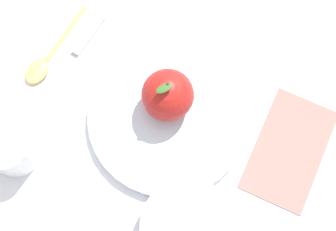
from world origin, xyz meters
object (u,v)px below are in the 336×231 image
(apple, at_px, (168,95))
(linen_napkin, at_px, (289,149))
(cup, at_px, (10,148))
(spoon, at_px, (43,63))
(knife, at_px, (71,60))
(dinner_plate, at_px, (168,117))
(side_bowl, at_px, (188,227))

(apple, bearing_deg, linen_napkin, 108.75)
(apple, distance_m, cup, 0.25)
(cup, distance_m, spoon, 0.16)
(spoon, bearing_deg, knife, 137.53)
(dinner_plate, height_order, spoon, dinner_plate)
(dinner_plate, bearing_deg, linen_napkin, 114.43)
(cup, height_order, linen_napkin, cup)
(dinner_plate, relative_size, knife, 1.10)
(cup, height_order, spoon, cup)
(apple, relative_size, cup, 1.22)
(knife, bearing_deg, cup, 13.87)
(knife, bearing_deg, side_bowl, 74.33)
(dinner_plate, height_order, side_bowl, side_bowl)
(dinner_plate, bearing_deg, apple, -139.47)
(dinner_plate, relative_size, cup, 3.38)
(side_bowl, bearing_deg, linen_napkin, 165.74)
(apple, xyz_separation_m, knife, (0.04, -0.17, -0.05))
(spoon, bearing_deg, linen_napkin, 109.21)
(spoon, relative_size, linen_napkin, 0.92)
(knife, relative_size, linen_napkin, 1.29)
(spoon, distance_m, linen_napkin, 0.42)
(dinner_plate, relative_size, linen_napkin, 1.42)
(dinner_plate, relative_size, apple, 2.77)
(dinner_plate, xyz_separation_m, knife, (0.02, -0.19, -0.01))
(side_bowl, distance_m, linen_napkin, 0.20)
(cup, bearing_deg, knife, -166.13)
(apple, bearing_deg, cup, -32.49)
(apple, height_order, cup, apple)
(dinner_plate, height_order, cup, cup)
(knife, distance_m, linen_napkin, 0.38)
(spoon, bearing_deg, cup, 28.05)
(side_bowl, relative_size, knife, 0.61)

